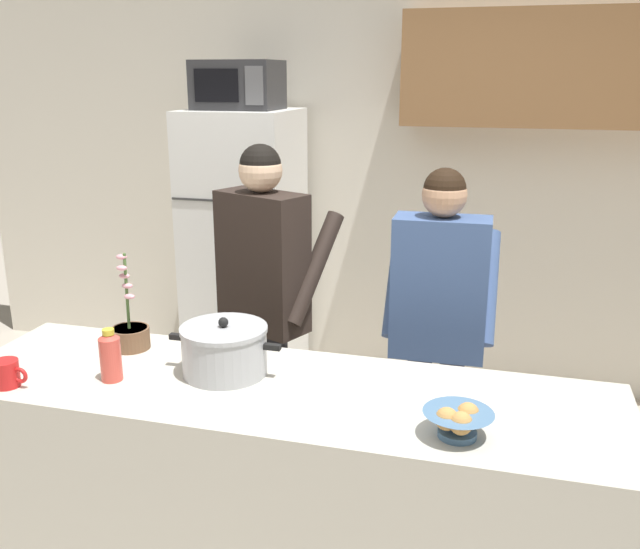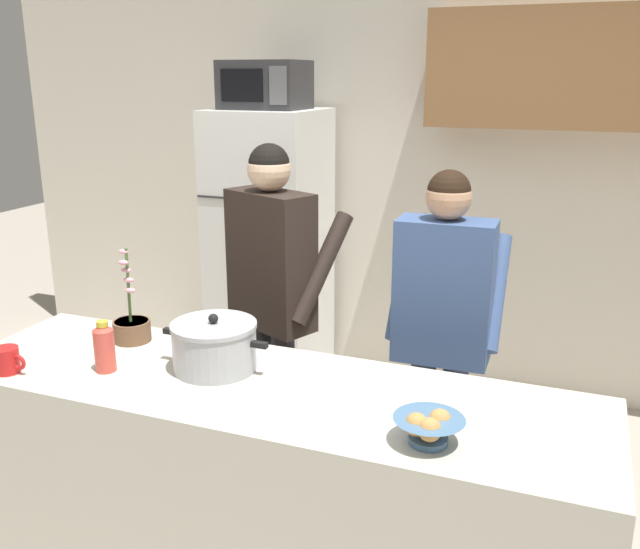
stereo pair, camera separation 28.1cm
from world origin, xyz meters
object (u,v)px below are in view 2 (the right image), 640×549
at_px(refrigerator, 270,251).
at_px(person_near_pot, 273,278).
at_px(bottle_near_edge, 104,347).
at_px(cooking_pot, 215,346).
at_px(coffee_mug, 7,360).
at_px(potted_orchid, 132,326).
at_px(bread_bowl, 429,428).
at_px(person_by_sink, 443,312).
at_px(microwave, 265,85).

height_order(refrigerator, person_near_pot, refrigerator).
bearing_deg(bottle_near_edge, cooking_pot, 23.83).
bearing_deg(coffee_mug, potted_orchid, 61.14).
relative_size(cooking_pot, coffee_mug, 3.24).
height_order(cooking_pot, bread_bowl, cooking_pot).
height_order(person_by_sink, coffee_mug, person_by_sink).
height_order(refrigerator, person_by_sink, refrigerator).
height_order(refrigerator, coffee_mug, refrigerator).
relative_size(person_near_pot, bottle_near_edge, 8.71).
distance_m(cooking_pot, bread_bowl, 0.88).
relative_size(refrigerator, person_by_sink, 1.10).
relative_size(coffee_mug, bread_bowl, 0.62).
height_order(cooking_pot, coffee_mug, cooking_pot).
bearing_deg(bread_bowl, potted_orchid, 164.40).
bearing_deg(cooking_pot, person_near_pot, 98.92).
xyz_separation_m(refrigerator, bread_bowl, (1.47, -2.03, 0.09)).
relative_size(cooking_pot, bread_bowl, 2.00).
relative_size(microwave, person_near_pot, 0.29).
bearing_deg(refrigerator, bread_bowl, -54.13).
distance_m(person_near_pot, coffee_mug, 1.20).
xyz_separation_m(coffee_mug, bread_bowl, (1.53, 0.06, 0.00)).
bearing_deg(refrigerator, microwave, -89.93).
distance_m(refrigerator, microwave, 1.02).
bearing_deg(bottle_near_edge, coffee_mug, -156.05).
height_order(person_by_sink, cooking_pot, person_by_sink).
distance_m(coffee_mug, potted_orchid, 0.48).
bearing_deg(microwave, potted_orchid, -84.02).
bearing_deg(bread_bowl, refrigerator, 125.87).
distance_m(person_by_sink, coffee_mug, 1.72).
bearing_deg(cooking_pot, microwave, 109.42).
height_order(microwave, coffee_mug, microwave).
distance_m(microwave, potted_orchid, 1.89).
height_order(coffee_mug, potted_orchid, potted_orchid).
xyz_separation_m(refrigerator, bottle_near_edge, (0.26, -1.95, 0.13)).
height_order(person_near_pot, coffee_mug, person_near_pot).
distance_m(person_near_pot, potted_orchid, 0.72).
bearing_deg(microwave, coffee_mug, -91.65).
height_order(bottle_near_edge, potted_orchid, potted_orchid).
distance_m(microwave, bread_bowl, 2.66).
relative_size(bread_bowl, bottle_near_edge, 1.11).
relative_size(microwave, bottle_near_edge, 2.51).
relative_size(microwave, coffee_mug, 3.66).
distance_m(refrigerator, cooking_pot, 1.90).
height_order(microwave, cooking_pot, microwave).
height_order(microwave, person_by_sink, microwave).
relative_size(person_by_sink, bottle_near_edge, 8.33).
bearing_deg(potted_orchid, cooking_pot, -14.82).
xyz_separation_m(person_near_pot, cooking_pot, (0.12, -0.76, -0.03)).
distance_m(refrigerator, bread_bowl, 2.51).
bearing_deg(person_by_sink, bottle_near_edge, -139.65).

